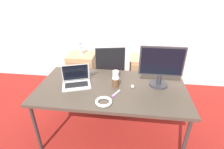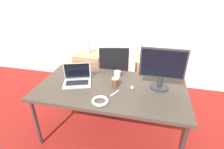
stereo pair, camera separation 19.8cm
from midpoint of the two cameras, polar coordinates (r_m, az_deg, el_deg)
The scene contains 14 objects.
ground_plane at distance 2.65m, azimuth -2.38°, elevation -18.03°, with size 14.00×14.00×0.00m, color maroon.
wall_back at distance 3.39m, azimuth 1.39°, elevation 17.77°, with size 10.00×0.05×2.60m.
desk at distance 2.19m, azimuth -2.75°, elevation -5.10°, with size 1.83×0.95×0.75m.
office_chair at distance 3.02m, azimuth -2.66°, elevation -2.17°, with size 0.57×0.60×1.05m.
cabinet_left at distance 3.60m, azimuth -11.18°, elevation 1.50°, with size 0.52×0.47×0.66m.
cabinet_right at distance 3.43m, azimuth 8.34°, elevation 0.42°, with size 0.52×0.47×0.66m.
water_bottle at distance 3.43m, azimuth -11.85°, elevation 8.08°, with size 0.07×0.07×0.23m.
laptop_center at distance 2.26m, azimuth -14.06°, elevation -2.08°, with size 0.40×0.35×0.24m.
monitor at distance 2.14m, azimuth 13.18°, elevation 2.76°, with size 0.52×0.22×0.51m.
mouse at distance 2.15m, azimuth 4.13°, elevation -3.95°, with size 0.04×0.06×0.03m.
coffee_cup_white at distance 2.37m, azimuth -1.18°, elevation 0.14°, with size 0.09×0.09×0.09m.
coffee_cup_brown at distance 2.15m, azimuth -1.49°, elevation -2.61°, with size 0.08×0.08×0.12m.
cable_coil at distance 1.90m, azimuth -5.77°, elevation -8.89°, with size 0.19×0.19×0.03m.
scissors at distance 2.03m, azimuth -1.72°, elevation -6.46°, with size 0.10×0.16×0.01m.
Camera 1 is at (0.23, -1.82, 1.91)m, focal length 28.00 mm.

